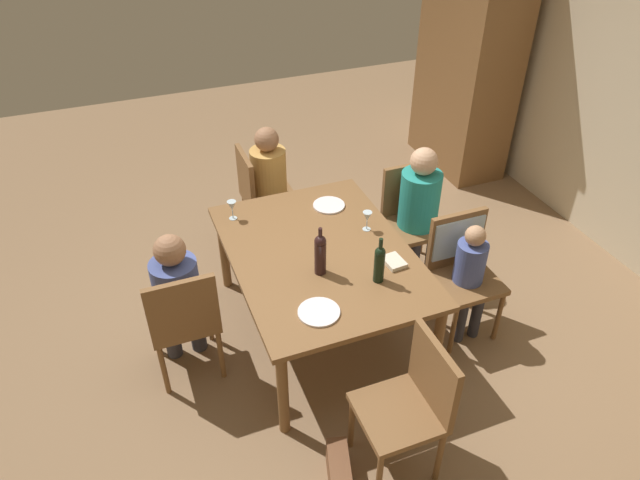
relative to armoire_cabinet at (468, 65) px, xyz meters
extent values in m
plane|color=#846647|center=(1.92, -2.35, -1.10)|extent=(10.00, 10.00, 0.00)
cube|color=brown|center=(0.00, 0.00, -0.05)|extent=(1.10, 0.56, 2.10)
cube|color=brown|center=(1.92, -2.35, -0.38)|extent=(1.64, 1.20, 0.04)
cylinder|color=brown|center=(1.17, -2.88, -0.75)|extent=(0.07, 0.07, 0.69)
cylinder|color=brown|center=(2.67, -2.88, -0.75)|extent=(0.07, 0.07, 0.69)
cylinder|color=brown|center=(1.17, -1.82, -0.75)|extent=(0.07, 0.07, 0.69)
cylinder|color=brown|center=(2.67, -1.82, -0.75)|extent=(0.07, 0.07, 0.69)
cylinder|color=brown|center=(1.74, -1.18, -0.88)|extent=(0.04, 0.04, 0.44)
cylinder|color=brown|center=(1.74, -1.56, -0.88)|extent=(0.04, 0.04, 0.44)
cylinder|color=brown|center=(1.36, -1.18, -0.88)|extent=(0.04, 0.04, 0.44)
cylinder|color=brown|center=(1.36, -1.56, -0.88)|extent=(0.04, 0.04, 0.44)
cube|color=brown|center=(1.55, -1.37, -0.64)|extent=(0.44, 0.44, 0.04)
cube|color=brown|center=(1.35, -1.37, -0.40)|extent=(0.04, 0.44, 0.44)
cylinder|color=brown|center=(1.73, -3.52, -0.88)|extent=(0.04, 0.04, 0.44)
cylinder|color=brown|center=(1.73, -3.14, -0.88)|extent=(0.04, 0.04, 0.44)
cylinder|color=brown|center=(2.11, -3.52, -0.88)|extent=(0.04, 0.04, 0.44)
cylinder|color=brown|center=(2.11, -3.14, -0.88)|extent=(0.04, 0.04, 0.44)
cube|color=brown|center=(1.92, -3.33, -0.64)|extent=(0.44, 0.44, 0.04)
cube|color=brown|center=(2.12, -3.33, -0.40)|extent=(0.04, 0.44, 0.44)
cylinder|color=brown|center=(0.53, -2.16, -0.88)|extent=(0.04, 0.04, 0.44)
cylinder|color=brown|center=(0.91, -2.16, -0.88)|extent=(0.04, 0.04, 0.44)
cylinder|color=brown|center=(0.53, -2.54, -0.88)|extent=(0.04, 0.04, 0.44)
cylinder|color=brown|center=(0.91, -2.54, -0.88)|extent=(0.04, 0.04, 0.44)
cube|color=brown|center=(0.72, -2.35, -0.64)|extent=(0.44, 0.44, 0.04)
cube|color=brown|center=(0.72, -2.55, -0.40)|extent=(0.44, 0.04, 0.44)
cylinder|color=brown|center=(2.48, -1.18, -0.88)|extent=(0.04, 0.04, 0.44)
cylinder|color=brown|center=(2.48, -1.56, -0.88)|extent=(0.04, 0.04, 0.44)
cylinder|color=brown|center=(2.10, -1.18, -0.88)|extent=(0.04, 0.04, 0.44)
cylinder|color=brown|center=(2.10, -1.56, -0.88)|extent=(0.04, 0.04, 0.44)
cube|color=brown|center=(2.29, -1.37, -0.64)|extent=(0.44, 0.44, 0.04)
cube|color=brown|center=(2.09, -1.37, -0.40)|extent=(0.04, 0.44, 0.44)
cube|color=#ADC6D6|center=(2.09, -1.37, -0.38)|extent=(0.07, 0.40, 0.31)
cylinder|color=brown|center=(3.31, -2.54, -0.88)|extent=(0.04, 0.04, 0.44)
cylinder|color=brown|center=(2.93, -2.54, -0.88)|extent=(0.04, 0.04, 0.44)
cylinder|color=brown|center=(3.31, -2.16, -0.88)|extent=(0.04, 0.04, 0.44)
cylinder|color=brown|center=(2.93, -2.16, -0.88)|extent=(0.04, 0.04, 0.44)
cube|color=brown|center=(3.12, -2.35, -0.64)|extent=(0.44, 0.44, 0.04)
cube|color=brown|center=(3.12, -2.15, -0.40)|extent=(0.44, 0.04, 0.44)
cylinder|color=#33333D|center=(1.70, -1.27, -0.87)|extent=(0.12, 0.12, 0.46)
cylinder|color=#33333D|center=(1.70, -1.47, -0.87)|extent=(0.12, 0.12, 0.46)
cylinder|color=teal|center=(1.55, -1.37, -0.39)|extent=(0.32, 0.32, 0.49)
sphere|color=tan|center=(1.55, -1.37, -0.05)|extent=(0.21, 0.21, 0.21)
cylinder|color=#33333D|center=(1.78, -3.42, -0.87)|extent=(0.11, 0.11, 0.46)
cylinder|color=#33333D|center=(1.78, -3.24, -0.87)|extent=(0.11, 0.11, 0.46)
cylinder|color=#475699|center=(1.92, -3.33, -0.41)|extent=(0.30, 0.30, 0.46)
sphere|color=#996B4C|center=(1.92, -3.33, -0.08)|extent=(0.20, 0.20, 0.20)
cylinder|color=#33333D|center=(0.63, -2.21, -0.87)|extent=(0.11, 0.11, 0.46)
cylinder|color=#33333D|center=(0.81, -2.21, -0.87)|extent=(0.11, 0.11, 0.46)
cylinder|color=tan|center=(0.72, -2.35, -0.41)|extent=(0.30, 0.30, 0.46)
sphere|color=#996B4C|center=(0.72, -2.35, -0.07)|extent=(0.20, 0.20, 0.20)
cylinder|color=#33333D|center=(2.39, -1.31, -0.87)|extent=(0.08, 0.08, 0.46)
cylinder|color=#33333D|center=(2.39, -1.43, -0.87)|extent=(0.08, 0.08, 0.46)
cylinder|color=#475699|center=(2.29, -1.37, -0.47)|extent=(0.22, 0.22, 0.33)
sphere|color=tan|center=(2.29, -1.37, -0.23)|extent=(0.14, 0.14, 0.14)
cylinder|color=black|center=(2.13, -2.43, -0.24)|extent=(0.08, 0.08, 0.24)
sphere|color=black|center=(2.13, -2.43, -0.11)|extent=(0.08, 0.08, 0.08)
cylinder|color=black|center=(2.13, -2.43, -0.06)|extent=(0.03, 0.03, 0.09)
cylinder|color=black|center=(2.34, -2.11, -0.26)|extent=(0.07, 0.07, 0.21)
sphere|color=black|center=(2.34, -2.11, -0.14)|extent=(0.07, 0.07, 0.07)
cylinder|color=black|center=(2.34, -2.11, -0.08)|extent=(0.03, 0.03, 0.10)
cylinder|color=silver|center=(1.31, -2.80, -0.36)|extent=(0.06, 0.06, 0.00)
cylinder|color=silver|center=(1.31, -2.80, -0.32)|extent=(0.01, 0.01, 0.07)
cone|color=silver|center=(1.31, -2.80, -0.25)|extent=(0.07, 0.07, 0.07)
cylinder|color=silver|center=(1.80, -1.94, -0.36)|extent=(0.06, 0.06, 0.00)
cylinder|color=silver|center=(1.80, -1.94, -0.32)|extent=(0.01, 0.01, 0.07)
cone|color=silver|center=(1.80, -1.94, -0.25)|extent=(0.07, 0.07, 0.07)
cylinder|color=white|center=(1.41, -2.08, -0.36)|extent=(0.24, 0.24, 0.01)
cylinder|color=white|center=(2.48, -2.57, -0.36)|extent=(0.26, 0.26, 0.01)
cube|color=beige|center=(2.22, -1.94, -0.35)|extent=(0.17, 0.13, 0.03)
cube|color=brown|center=(3.12, -2.70, -0.99)|extent=(0.30, 0.19, 0.22)
camera|label=1|loc=(4.86, -3.49, 2.06)|focal=32.60mm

